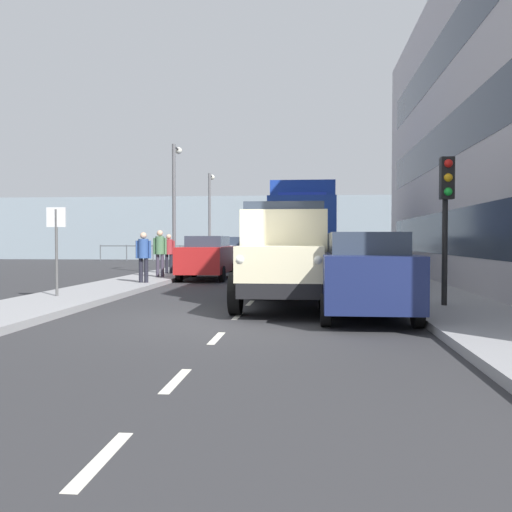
{
  "coord_description": "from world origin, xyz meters",
  "views": [
    {
      "loc": [
        -1.49,
        10.78,
        1.58
      ],
      "look_at": [
        0.39,
        -8.67,
        1.01
      ],
      "focal_mm": 39.43,
      "sensor_mm": 36.0,
      "label": 1
    }
  ],
  "objects_px": {
    "car_silver_oppositeside_1": "(231,253)",
    "car_maroon_oppositeside_2": "(246,250)",
    "lamp_post_promenade": "(175,195)",
    "lorry_cargo_blue": "(303,228)",
    "pedestrian_near_railing": "(160,249)",
    "lamp_post_far": "(210,209)",
    "pedestrian_by_lamp": "(143,253)",
    "car_grey_kerbside_1": "(346,262)",
    "car_red_oppositeside_0": "(207,257)",
    "truck_vintage_cream": "(285,257)",
    "street_sign": "(56,236)",
    "traffic_light_near": "(446,198)",
    "car_white_kerbside_3": "(332,253)",
    "pedestrian_in_dark_coat": "(169,250)",
    "car_navy_kerbside_near": "(365,273)",
    "car_black_kerbside_2": "(337,256)"
  },
  "relations": [
    {
      "from": "car_navy_kerbside_near",
      "to": "pedestrian_near_railing",
      "type": "relative_size",
      "value": 2.36
    },
    {
      "from": "car_red_oppositeside_0",
      "to": "street_sign",
      "type": "distance_m",
      "value": 8.69
    },
    {
      "from": "truck_vintage_cream",
      "to": "lorry_cargo_blue",
      "type": "height_order",
      "value": "lorry_cargo_blue"
    },
    {
      "from": "car_silver_oppositeside_1",
      "to": "car_maroon_oppositeside_2",
      "type": "relative_size",
      "value": 1.06
    },
    {
      "from": "lorry_cargo_blue",
      "to": "car_maroon_oppositeside_2",
      "type": "xyz_separation_m",
      "value": [
        3.77,
        -12.0,
        -1.18
      ]
    },
    {
      "from": "car_navy_kerbside_near",
      "to": "car_white_kerbside_3",
      "type": "height_order",
      "value": "same"
    },
    {
      "from": "lamp_post_promenade",
      "to": "pedestrian_by_lamp",
      "type": "bearing_deg",
      "value": 94.75
    },
    {
      "from": "car_silver_oppositeside_1",
      "to": "car_maroon_oppositeside_2",
      "type": "bearing_deg",
      "value": -90.0
    },
    {
      "from": "car_maroon_oppositeside_2",
      "to": "traffic_light_near",
      "type": "xyz_separation_m",
      "value": [
        -7.0,
        22.98,
        1.58
      ]
    },
    {
      "from": "pedestrian_in_dark_coat",
      "to": "traffic_light_near",
      "type": "xyz_separation_m",
      "value": [
        -8.91,
        10.92,
        1.35
      ]
    },
    {
      "from": "car_black_kerbside_2",
      "to": "pedestrian_near_railing",
      "type": "bearing_deg",
      "value": 17.72
    },
    {
      "from": "lorry_cargo_blue",
      "to": "car_grey_kerbside_1",
      "type": "relative_size",
      "value": 1.84
    },
    {
      "from": "car_black_kerbside_2",
      "to": "car_silver_oppositeside_1",
      "type": "height_order",
      "value": "same"
    },
    {
      "from": "traffic_light_near",
      "to": "lamp_post_far",
      "type": "relative_size",
      "value": 0.58
    },
    {
      "from": "lorry_cargo_blue",
      "to": "pedestrian_near_railing",
      "type": "distance_m",
      "value": 6.0
    },
    {
      "from": "street_sign",
      "to": "pedestrian_in_dark_coat",
      "type": "bearing_deg",
      "value": -92.54
    },
    {
      "from": "car_silver_oppositeside_1",
      "to": "car_maroon_oppositeside_2",
      "type": "distance_m",
      "value": 6.66
    },
    {
      "from": "lorry_cargo_blue",
      "to": "car_white_kerbside_3",
      "type": "bearing_deg",
      "value": -103.52
    },
    {
      "from": "lamp_post_promenade",
      "to": "truck_vintage_cream",
      "type": "bearing_deg",
      "value": 114.7
    },
    {
      "from": "pedestrian_in_dark_coat",
      "to": "street_sign",
      "type": "distance_m",
      "value": 9.71
    },
    {
      "from": "pedestrian_by_lamp",
      "to": "lamp_post_far",
      "type": "xyz_separation_m",
      "value": [
        0.65,
        -16.11,
        2.37
      ]
    },
    {
      "from": "car_red_oppositeside_0",
      "to": "car_silver_oppositeside_1",
      "type": "bearing_deg",
      "value": -90.0
    },
    {
      "from": "car_silver_oppositeside_1",
      "to": "car_maroon_oppositeside_2",
      "type": "xyz_separation_m",
      "value": [
        0.0,
        -6.66,
        -0.0
      ]
    },
    {
      "from": "car_navy_kerbside_near",
      "to": "car_maroon_oppositeside_2",
      "type": "height_order",
      "value": "same"
    },
    {
      "from": "car_white_kerbside_3",
      "to": "car_navy_kerbside_near",
      "type": "bearing_deg",
      "value": 90.0
    },
    {
      "from": "lorry_cargo_blue",
      "to": "car_grey_kerbside_1",
      "type": "height_order",
      "value": "lorry_cargo_blue"
    },
    {
      "from": "lamp_post_far",
      "to": "pedestrian_by_lamp",
      "type": "bearing_deg",
      "value": 92.3
    },
    {
      "from": "lorry_cargo_blue",
      "to": "car_red_oppositeside_0",
      "type": "relative_size",
      "value": 1.88
    },
    {
      "from": "pedestrian_near_railing",
      "to": "traffic_light_near",
      "type": "relative_size",
      "value": 0.56
    },
    {
      "from": "lamp_post_promenade",
      "to": "street_sign",
      "type": "relative_size",
      "value": 2.54
    },
    {
      "from": "car_silver_oppositeside_1",
      "to": "pedestrian_in_dark_coat",
      "type": "distance_m",
      "value": 5.74
    },
    {
      "from": "car_silver_oppositeside_1",
      "to": "lamp_post_promenade",
      "type": "relative_size",
      "value": 0.74
    },
    {
      "from": "car_white_kerbside_3",
      "to": "lamp_post_promenade",
      "type": "distance_m",
      "value": 8.84
    },
    {
      "from": "car_white_kerbside_3",
      "to": "pedestrian_in_dark_coat",
      "type": "relative_size",
      "value": 2.56
    },
    {
      "from": "car_white_kerbside_3",
      "to": "street_sign",
      "type": "distance_m",
      "value": 17.31
    },
    {
      "from": "pedestrian_by_lamp",
      "to": "traffic_light_near",
      "type": "bearing_deg",
      "value": 145.73
    },
    {
      "from": "truck_vintage_cream",
      "to": "car_red_oppositeside_0",
      "type": "bearing_deg",
      "value": -68.99
    },
    {
      "from": "pedestrian_by_lamp",
      "to": "lamp_post_promenade",
      "type": "xyz_separation_m",
      "value": [
        0.55,
        -6.67,
        2.47
      ]
    },
    {
      "from": "car_red_oppositeside_0",
      "to": "car_silver_oppositeside_1",
      "type": "height_order",
      "value": "same"
    },
    {
      "from": "car_white_kerbside_3",
      "to": "car_black_kerbside_2",
      "type": "bearing_deg",
      "value": 90.0
    },
    {
      "from": "car_navy_kerbside_near",
      "to": "car_silver_oppositeside_1",
      "type": "relative_size",
      "value": 1.0
    },
    {
      "from": "lorry_cargo_blue",
      "to": "street_sign",
      "type": "relative_size",
      "value": 3.65
    },
    {
      "from": "car_grey_kerbside_1",
      "to": "car_maroon_oppositeside_2",
      "type": "bearing_deg",
      "value": -73.84
    },
    {
      "from": "lorry_cargo_blue",
      "to": "street_sign",
      "type": "height_order",
      "value": "lorry_cargo_blue"
    },
    {
      "from": "car_grey_kerbside_1",
      "to": "car_red_oppositeside_0",
      "type": "relative_size",
      "value": 1.02
    },
    {
      "from": "lorry_cargo_blue",
      "to": "pedestrian_by_lamp",
      "type": "height_order",
      "value": "lorry_cargo_blue"
    },
    {
      "from": "car_silver_oppositeside_1",
      "to": "traffic_light_near",
      "type": "relative_size",
      "value": 1.32
    },
    {
      "from": "car_navy_kerbside_near",
      "to": "lorry_cargo_blue",
      "type": "bearing_deg",
      "value": -83.31
    },
    {
      "from": "car_grey_kerbside_1",
      "to": "car_red_oppositeside_0",
      "type": "bearing_deg",
      "value": -40.67
    },
    {
      "from": "truck_vintage_cream",
      "to": "car_silver_oppositeside_1",
      "type": "xyz_separation_m",
      "value": [
        3.49,
        -15.84,
        -0.28
      ]
    }
  ]
}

